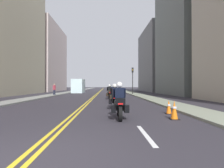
{
  "coord_description": "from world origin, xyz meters",
  "views": [
    {
      "loc": [
        1.6,
        -3.6,
        1.47
      ],
      "look_at": [
        2.09,
        11.96,
        1.61
      ],
      "focal_mm": 30.19,
      "sensor_mm": 36.0,
      "label": 1
    }
  ],
  "objects_px": {
    "traffic_cone_0": "(174,110)",
    "parked_truck": "(79,87)",
    "motorcycle_0": "(120,104)",
    "motorcycle_3": "(110,93)",
    "motorcycle_1": "(115,98)",
    "motorcycle_2": "(114,95)",
    "traffic_cone_1": "(169,107)",
    "motorcycle_4": "(110,92)",
    "traffic_light_near": "(133,76)",
    "pedestrian_1": "(54,89)"
  },
  "relations": [
    {
      "from": "traffic_light_near",
      "to": "parked_truck",
      "type": "distance_m",
      "value": 13.78
    },
    {
      "from": "motorcycle_3",
      "to": "traffic_light_near",
      "type": "xyz_separation_m",
      "value": [
        3.97,
        10.17,
        2.42
      ]
    },
    {
      "from": "traffic_cone_0",
      "to": "traffic_cone_1",
      "type": "xyz_separation_m",
      "value": [
        0.29,
        1.59,
        -0.05
      ]
    },
    {
      "from": "traffic_cone_1",
      "to": "pedestrian_1",
      "type": "height_order",
      "value": "pedestrian_1"
    },
    {
      "from": "traffic_light_near",
      "to": "pedestrian_1",
      "type": "xyz_separation_m",
      "value": [
        -12.11,
        -2.33,
        -2.18
      ]
    },
    {
      "from": "motorcycle_2",
      "to": "traffic_cone_1",
      "type": "height_order",
      "value": "motorcycle_2"
    },
    {
      "from": "traffic_cone_0",
      "to": "traffic_light_near",
      "type": "xyz_separation_m",
      "value": [
        1.4,
        22.65,
        2.67
      ]
    },
    {
      "from": "motorcycle_1",
      "to": "motorcycle_2",
      "type": "xyz_separation_m",
      "value": [
        0.12,
        4.27,
        0.01
      ]
    },
    {
      "from": "traffic_cone_0",
      "to": "traffic_light_near",
      "type": "distance_m",
      "value": 22.85
    },
    {
      "from": "motorcycle_1",
      "to": "motorcycle_3",
      "type": "distance_m",
      "value": 8.57
    },
    {
      "from": "motorcycle_0",
      "to": "traffic_light_near",
      "type": "distance_m",
      "value": 22.86
    },
    {
      "from": "motorcycle_4",
      "to": "traffic_cone_1",
      "type": "relative_size",
      "value": 2.93
    },
    {
      "from": "motorcycle_3",
      "to": "motorcycle_4",
      "type": "bearing_deg",
      "value": 84.68
    },
    {
      "from": "motorcycle_1",
      "to": "motorcycle_4",
      "type": "xyz_separation_m",
      "value": [
        -0.02,
        11.84,
        -0.0
      ]
    },
    {
      "from": "motorcycle_0",
      "to": "motorcycle_3",
      "type": "distance_m",
      "value": 12.25
    },
    {
      "from": "pedestrian_1",
      "to": "parked_truck",
      "type": "xyz_separation_m",
      "value": [
        2.0,
        11.51,
        0.37
      ]
    },
    {
      "from": "traffic_cone_0",
      "to": "pedestrian_1",
      "type": "bearing_deg",
      "value": 117.81
    },
    {
      "from": "motorcycle_3",
      "to": "motorcycle_4",
      "type": "xyz_separation_m",
      "value": [
        0.15,
        3.27,
        -0.01
      ]
    },
    {
      "from": "motorcycle_0",
      "to": "motorcycle_2",
      "type": "height_order",
      "value": "motorcycle_0"
    },
    {
      "from": "motorcycle_4",
      "to": "traffic_cone_0",
      "type": "xyz_separation_m",
      "value": [
        2.42,
        -15.75,
        -0.24
      ]
    },
    {
      "from": "traffic_light_near",
      "to": "traffic_cone_0",
      "type": "bearing_deg",
      "value": -93.53
    },
    {
      "from": "motorcycle_2",
      "to": "motorcycle_3",
      "type": "relative_size",
      "value": 1.01
    },
    {
      "from": "motorcycle_1",
      "to": "motorcycle_4",
      "type": "relative_size",
      "value": 1.05
    },
    {
      "from": "motorcycle_1",
      "to": "motorcycle_4",
      "type": "bearing_deg",
      "value": 91.35
    },
    {
      "from": "motorcycle_1",
      "to": "traffic_cone_0",
      "type": "bearing_deg",
      "value": -57.15
    },
    {
      "from": "traffic_cone_0",
      "to": "traffic_light_near",
      "type": "bearing_deg",
      "value": 86.47
    },
    {
      "from": "motorcycle_1",
      "to": "pedestrian_1",
      "type": "distance_m",
      "value": 18.39
    },
    {
      "from": "pedestrian_1",
      "to": "motorcycle_2",
      "type": "bearing_deg",
      "value": 150.84
    },
    {
      "from": "motorcycle_0",
      "to": "motorcycle_3",
      "type": "relative_size",
      "value": 0.93
    },
    {
      "from": "motorcycle_0",
      "to": "parked_truck",
      "type": "bearing_deg",
      "value": 102.5
    },
    {
      "from": "motorcycle_2",
      "to": "pedestrian_1",
      "type": "bearing_deg",
      "value": 123.33
    },
    {
      "from": "motorcycle_1",
      "to": "traffic_light_near",
      "type": "distance_m",
      "value": 19.27
    },
    {
      "from": "parked_truck",
      "to": "motorcycle_3",
      "type": "bearing_deg",
      "value": -72.39
    },
    {
      "from": "traffic_light_near",
      "to": "parked_truck",
      "type": "bearing_deg",
      "value": 137.76
    },
    {
      "from": "traffic_cone_1",
      "to": "pedestrian_1",
      "type": "bearing_deg",
      "value": 120.46
    },
    {
      "from": "motorcycle_0",
      "to": "traffic_cone_0",
      "type": "bearing_deg",
      "value": -4.55
    },
    {
      "from": "motorcycle_0",
      "to": "traffic_cone_0",
      "type": "distance_m",
      "value": 2.39
    },
    {
      "from": "motorcycle_0",
      "to": "motorcycle_3",
      "type": "height_order",
      "value": "motorcycle_0"
    },
    {
      "from": "motorcycle_1",
      "to": "traffic_light_near",
      "type": "bearing_deg",
      "value": 79.79
    },
    {
      "from": "traffic_cone_0",
      "to": "parked_truck",
      "type": "height_order",
      "value": "parked_truck"
    },
    {
      "from": "motorcycle_2",
      "to": "parked_truck",
      "type": "distance_m",
      "value": 24.52
    },
    {
      "from": "traffic_cone_1",
      "to": "traffic_light_near",
      "type": "distance_m",
      "value": 21.26
    },
    {
      "from": "motorcycle_4",
      "to": "pedestrian_1",
      "type": "relative_size",
      "value": 1.22
    },
    {
      "from": "traffic_cone_0",
      "to": "pedestrian_1",
      "type": "height_order",
      "value": "pedestrian_1"
    },
    {
      "from": "motorcycle_4",
      "to": "traffic_light_near",
      "type": "xyz_separation_m",
      "value": [
        3.82,
        6.9,
        2.43
      ]
    },
    {
      "from": "motorcycle_4",
      "to": "traffic_cone_0",
      "type": "relative_size",
      "value": 2.57
    },
    {
      "from": "traffic_light_near",
      "to": "parked_truck",
      "type": "height_order",
      "value": "traffic_light_near"
    },
    {
      "from": "motorcycle_2",
      "to": "motorcycle_4",
      "type": "xyz_separation_m",
      "value": [
        -0.14,
        7.57,
        -0.01
      ]
    },
    {
      "from": "traffic_cone_0",
      "to": "parked_truck",
      "type": "bearing_deg",
      "value": 105.31
    },
    {
      "from": "motorcycle_2",
      "to": "traffic_cone_0",
      "type": "relative_size",
      "value": 2.73
    }
  ]
}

